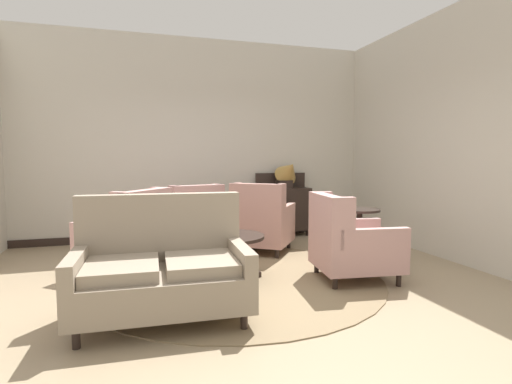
{
  "coord_description": "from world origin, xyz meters",
  "views": [
    {
      "loc": [
        -1.06,
        -4.03,
        1.37
      ],
      "look_at": [
        0.33,
        0.56,
        0.96
      ],
      "focal_mm": 28.21,
      "sensor_mm": 36.0,
      "label": 1
    }
  ],
  "objects_px": {
    "armchair_foreground_right": "(262,223)",
    "coffee_table": "(230,245)",
    "settee": "(162,270)",
    "armchair_beside_settee": "(192,223)",
    "gramophone": "(288,172)",
    "armchair_back_corner": "(349,243)",
    "side_table": "(359,231)",
    "sideboard": "(283,208)",
    "armchair_near_sideboard": "(129,238)",
    "porcelain_vase": "(226,221)"
  },
  "relations": [
    {
      "from": "coffee_table",
      "to": "armchair_foreground_right",
      "type": "relative_size",
      "value": 0.7
    },
    {
      "from": "gramophone",
      "to": "armchair_near_sideboard",
      "type": "bearing_deg",
      "value": -149.19
    },
    {
      "from": "armchair_beside_settee",
      "to": "armchair_back_corner",
      "type": "bearing_deg",
      "value": 115.52
    },
    {
      "from": "armchair_back_corner",
      "to": "sideboard",
      "type": "height_order",
      "value": "sideboard"
    },
    {
      "from": "side_table",
      "to": "sideboard",
      "type": "distance_m",
      "value": 2.08
    },
    {
      "from": "porcelain_vase",
      "to": "gramophone",
      "type": "xyz_separation_m",
      "value": [
        1.59,
        2.16,
        0.46
      ]
    },
    {
      "from": "settee",
      "to": "side_table",
      "type": "relative_size",
      "value": 2.05
    },
    {
      "from": "coffee_table",
      "to": "armchair_beside_settee",
      "type": "bearing_deg",
      "value": 98.39
    },
    {
      "from": "armchair_back_corner",
      "to": "gramophone",
      "type": "height_order",
      "value": "gramophone"
    },
    {
      "from": "coffee_table",
      "to": "sideboard",
      "type": "xyz_separation_m",
      "value": [
        1.49,
        2.27,
        0.08
      ]
    },
    {
      "from": "sideboard",
      "to": "armchair_back_corner",
      "type": "bearing_deg",
      "value": -94.54
    },
    {
      "from": "armchair_foreground_right",
      "to": "sideboard",
      "type": "height_order",
      "value": "sideboard"
    },
    {
      "from": "armchair_beside_settee",
      "to": "side_table",
      "type": "relative_size",
      "value": 1.39
    },
    {
      "from": "coffee_table",
      "to": "side_table",
      "type": "height_order",
      "value": "side_table"
    },
    {
      "from": "armchair_near_sideboard",
      "to": "armchair_foreground_right",
      "type": "xyz_separation_m",
      "value": [
        1.81,
        0.51,
        0.01
      ]
    },
    {
      "from": "coffee_table",
      "to": "porcelain_vase",
      "type": "distance_m",
      "value": 0.27
    },
    {
      "from": "armchair_beside_settee",
      "to": "armchair_near_sideboard",
      "type": "bearing_deg",
      "value": 30.13
    },
    {
      "from": "coffee_table",
      "to": "armchair_beside_settee",
      "type": "height_order",
      "value": "armchair_beside_settee"
    },
    {
      "from": "porcelain_vase",
      "to": "settee",
      "type": "xyz_separation_m",
      "value": [
        -0.75,
        -0.87,
        -0.25
      ]
    },
    {
      "from": "settee",
      "to": "armchair_near_sideboard",
      "type": "distance_m",
      "value": 1.5
    },
    {
      "from": "armchair_beside_settee",
      "to": "side_table",
      "type": "distance_m",
      "value": 2.33
    },
    {
      "from": "coffee_table",
      "to": "armchair_back_corner",
      "type": "height_order",
      "value": "armchair_back_corner"
    },
    {
      "from": "coffee_table",
      "to": "armchair_near_sideboard",
      "type": "relative_size",
      "value": 0.66
    },
    {
      "from": "porcelain_vase",
      "to": "settee",
      "type": "distance_m",
      "value": 1.18
    },
    {
      "from": "armchair_foreground_right",
      "to": "coffee_table",
      "type": "bearing_deg",
      "value": 92.5
    },
    {
      "from": "armchair_foreground_right",
      "to": "armchair_back_corner",
      "type": "bearing_deg",
      "value": 145.8
    },
    {
      "from": "armchair_foreground_right",
      "to": "sideboard",
      "type": "bearing_deg",
      "value": -87.89
    },
    {
      "from": "armchair_beside_settee",
      "to": "armchair_foreground_right",
      "type": "height_order",
      "value": "armchair_foreground_right"
    },
    {
      "from": "porcelain_vase",
      "to": "armchair_back_corner",
      "type": "bearing_deg",
      "value": -15.92
    },
    {
      "from": "porcelain_vase",
      "to": "side_table",
      "type": "height_order",
      "value": "porcelain_vase"
    },
    {
      "from": "settee",
      "to": "armchair_foreground_right",
      "type": "relative_size",
      "value": 1.35
    },
    {
      "from": "porcelain_vase",
      "to": "gramophone",
      "type": "height_order",
      "value": "gramophone"
    },
    {
      "from": "armchair_near_sideboard",
      "to": "gramophone",
      "type": "xyz_separation_m",
      "value": [
        2.62,
        1.56,
        0.7
      ]
    },
    {
      "from": "porcelain_vase",
      "to": "armchair_near_sideboard",
      "type": "xyz_separation_m",
      "value": [
        -1.03,
        0.6,
        -0.24
      ]
    },
    {
      "from": "settee",
      "to": "sideboard",
      "type": "bearing_deg",
      "value": 56.03
    },
    {
      "from": "armchair_back_corner",
      "to": "armchair_beside_settee",
      "type": "bearing_deg",
      "value": 46.47
    },
    {
      "from": "armchair_back_corner",
      "to": "side_table",
      "type": "bearing_deg",
      "value": -32.66
    },
    {
      "from": "armchair_beside_settee",
      "to": "gramophone",
      "type": "height_order",
      "value": "gramophone"
    },
    {
      "from": "settee",
      "to": "armchair_back_corner",
      "type": "xyz_separation_m",
      "value": [
        2.07,
        0.5,
        -0.0
      ]
    },
    {
      "from": "coffee_table",
      "to": "gramophone",
      "type": "height_order",
      "value": "gramophone"
    },
    {
      "from": "porcelain_vase",
      "to": "sideboard",
      "type": "relative_size",
      "value": 0.32
    },
    {
      "from": "armchair_foreground_right",
      "to": "sideboard",
      "type": "xyz_separation_m",
      "value": [
        0.76,
        1.14,
        0.04
      ]
    },
    {
      "from": "porcelain_vase",
      "to": "settee",
      "type": "height_order",
      "value": "settee"
    },
    {
      "from": "armchair_near_sideboard",
      "to": "armchair_foreground_right",
      "type": "bearing_deg",
      "value": 144.77
    },
    {
      "from": "side_table",
      "to": "armchair_back_corner",
      "type": "bearing_deg",
      "value": -129.52
    },
    {
      "from": "settee",
      "to": "armchair_beside_settee",
      "type": "height_order",
      "value": "settee"
    },
    {
      "from": "side_table",
      "to": "gramophone",
      "type": "relative_size",
      "value": 1.23
    },
    {
      "from": "armchair_foreground_right",
      "to": "side_table",
      "type": "distance_m",
      "value": 1.37
    },
    {
      "from": "coffee_table",
      "to": "gramophone",
      "type": "xyz_separation_m",
      "value": [
        1.55,
        2.18,
        0.72
      ]
    },
    {
      "from": "porcelain_vase",
      "to": "sideboard",
      "type": "distance_m",
      "value": 2.73
    }
  ]
}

